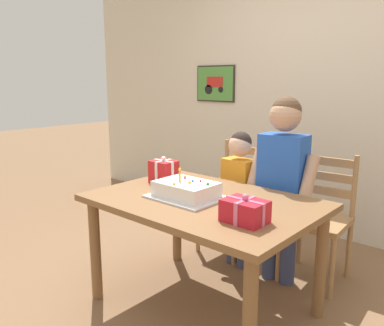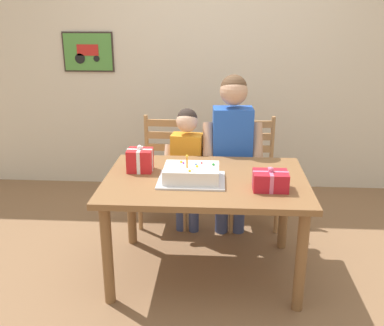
{
  "view_description": "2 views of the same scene",
  "coord_description": "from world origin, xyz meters",
  "px_view_note": "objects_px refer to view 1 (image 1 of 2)",
  "views": [
    {
      "loc": [
        1.47,
        -1.78,
        1.44
      ],
      "look_at": [
        -0.13,
        0.04,
        0.93
      ],
      "focal_mm": 36.8,
      "sensor_mm": 36.0,
      "label": 1
    },
    {
      "loc": [
        0.08,
        -2.79,
        1.81
      ],
      "look_at": [
        -0.1,
        0.07,
        0.81
      ],
      "focal_mm": 41.61,
      "sensor_mm": 36.0,
      "label": 2
    }
  ],
  "objects_px": {
    "chair_left": "(233,197)",
    "child_older": "(283,172)",
    "dining_table": "(204,214)",
    "gift_box_red_large": "(164,172)",
    "chair_right": "(319,217)",
    "gift_box_beside_cake": "(245,211)",
    "child_younger": "(239,186)",
    "birthday_cake": "(186,190)"
  },
  "relations": [
    {
      "from": "child_older",
      "to": "chair_left",
      "type": "bearing_deg",
      "value": 158.43
    },
    {
      "from": "gift_box_red_large",
      "to": "chair_right",
      "type": "relative_size",
      "value": 0.21
    },
    {
      "from": "child_younger",
      "to": "chair_left",
      "type": "bearing_deg",
      "value": 132.67
    },
    {
      "from": "gift_box_beside_cake",
      "to": "child_older",
      "type": "height_order",
      "value": "child_older"
    },
    {
      "from": "chair_left",
      "to": "child_younger",
      "type": "relative_size",
      "value": 0.87
    },
    {
      "from": "birthday_cake",
      "to": "child_younger",
      "type": "height_order",
      "value": "child_younger"
    },
    {
      "from": "dining_table",
      "to": "child_older",
      "type": "height_order",
      "value": "child_older"
    },
    {
      "from": "child_older",
      "to": "child_younger",
      "type": "height_order",
      "value": "child_older"
    },
    {
      "from": "dining_table",
      "to": "child_younger",
      "type": "xyz_separation_m",
      "value": [
        -0.17,
        0.62,
        0.02
      ]
    },
    {
      "from": "child_older",
      "to": "gift_box_beside_cake",
      "type": "bearing_deg",
      "value": -74.43
    },
    {
      "from": "gift_box_beside_cake",
      "to": "child_older",
      "type": "bearing_deg",
      "value": 105.57
    },
    {
      "from": "dining_table",
      "to": "gift_box_beside_cake",
      "type": "xyz_separation_m",
      "value": [
        0.41,
        -0.17,
        0.15
      ]
    },
    {
      "from": "child_older",
      "to": "birthday_cake",
      "type": "bearing_deg",
      "value": -112.5
    },
    {
      "from": "gift_box_red_large",
      "to": "child_older",
      "type": "distance_m",
      "value": 0.83
    },
    {
      "from": "birthday_cake",
      "to": "child_younger",
      "type": "bearing_deg",
      "value": 96.63
    },
    {
      "from": "dining_table",
      "to": "chair_left",
      "type": "bearing_deg",
      "value": 113.98
    },
    {
      "from": "chair_left",
      "to": "child_older",
      "type": "xyz_separation_m",
      "value": [
        0.57,
        -0.22,
        0.34
      ]
    },
    {
      "from": "gift_box_red_large",
      "to": "child_younger",
      "type": "height_order",
      "value": "child_younger"
    },
    {
      "from": "chair_left",
      "to": "child_older",
      "type": "height_order",
      "value": "child_older"
    },
    {
      "from": "gift_box_beside_cake",
      "to": "chair_right",
      "type": "distance_m",
      "value": 1.07
    },
    {
      "from": "dining_table",
      "to": "gift_box_red_large",
      "type": "distance_m",
      "value": 0.51
    },
    {
      "from": "chair_right",
      "to": "child_older",
      "type": "height_order",
      "value": "child_older"
    },
    {
      "from": "dining_table",
      "to": "gift_box_red_large",
      "type": "height_order",
      "value": "gift_box_red_large"
    },
    {
      "from": "gift_box_beside_cake",
      "to": "chair_right",
      "type": "xyz_separation_m",
      "value": [
        -0.04,
        1.02,
        -0.32
      ]
    },
    {
      "from": "dining_table",
      "to": "birthday_cake",
      "type": "bearing_deg",
      "value": -147.68
    },
    {
      "from": "gift_box_beside_cake",
      "to": "dining_table",
      "type": "bearing_deg",
      "value": 157.68
    },
    {
      "from": "chair_right",
      "to": "gift_box_red_large",
      "type": "bearing_deg",
      "value": -138.86
    },
    {
      "from": "dining_table",
      "to": "gift_box_red_large",
      "type": "bearing_deg",
      "value": 165.97
    },
    {
      "from": "child_younger",
      "to": "gift_box_red_large",
      "type": "bearing_deg",
      "value": -119.87
    },
    {
      "from": "child_older",
      "to": "chair_right",
      "type": "bearing_deg",
      "value": 50.56
    },
    {
      "from": "child_older",
      "to": "child_younger",
      "type": "relative_size",
      "value": 1.25
    },
    {
      "from": "child_younger",
      "to": "gift_box_beside_cake",
      "type": "bearing_deg",
      "value": -53.71
    },
    {
      "from": "birthday_cake",
      "to": "gift_box_beside_cake",
      "type": "bearing_deg",
      "value": -12.44
    },
    {
      "from": "chair_left",
      "to": "child_older",
      "type": "bearing_deg",
      "value": -21.57
    },
    {
      "from": "child_younger",
      "to": "dining_table",
      "type": "bearing_deg",
      "value": -74.69
    },
    {
      "from": "chair_right",
      "to": "child_younger",
      "type": "relative_size",
      "value": 0.87
    },
    {
      "from": "chair_right",
      "to": "child_older",
      "type": "bearing_deg",
      "value": -129.44
    },
    {
      "from": "chair_right",
      "to": "child_older",
      "type": "distance_m",
      "value": 0.45
    },
    {
      "from": "dining_table",
      "to": "child_older",
      "type": "xyz_separation_m",
      "value": [
        0.19,
        0.62,
        0.18
      ]
    },
    {
      "from": "dining_table",
      "to": "gift_box_beside_cake",
      "type": "bearing_deg",
      "value": -22.32
    },
    {
      "from": "chair_left",
      "to": "birthday_cake",
      "type": "bearing_deg",
      "value": -72.5
    },
    {
      "from": "chair_right",
      "to": "child_younger",
      "type": "distance_m",
      "value": 0.62
    }
  ]
}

